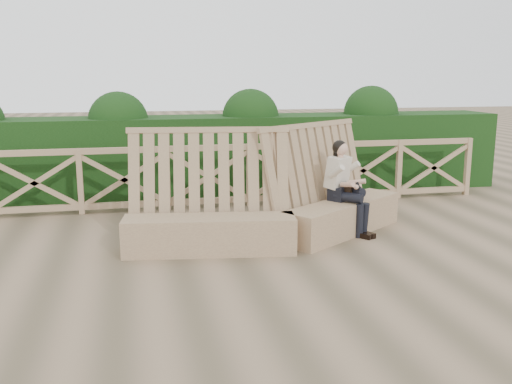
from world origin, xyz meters
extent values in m
plane|color=brown|center=(0.00, 0.00, 0.00)|extent=(60.00, 60.00, 0.00)
cube|color=#7E6048|center=(-0.34, 0.97, 0.24)|extent=(2.28, 0.81, 0.48)
cube|color=#7E6048|center=(-0.30, 1.23, 0.81)|extent=(2.27, 0.77, 1.59)
cube|color=#7E6048|center=(1.68, 1.44, 0.24)|extent=(2.12, 1.68, 0.48)
cube|color=#7E6048|center=(1.53, 1.66, 0.81)|extent=(2.09, 1.64, 1.59)
cube|color=black|center=(1.68, 1.55, 0.58)|extent=(0.41, 0.39, 0.20)
cube|color=beige|center=(1.65, 1.58, 0.89)|extent=(0.45, 0.43, 0.48)
sphere|color=tan|center=(1.68, 1.55, 1.24)|extent=(0.27, 0.27, 0.19)
sphere|color=black|center=(1.66, 1.57, 1.26)|extent=(0.29, 0.29, 0.21)
cylinder|color=black|center=(1.73, 1.34, 0.56)|extent=(0.36, 0.42, 0.14)
cylinder|color=black|center=(1.83, 1.45, 0.62)|extent=(0.37, 0.42, 0.15)
cylinder|color=black|center=(1.84, 1.18, 0.24)|extent=(0.15, 0.15, 0.48)
cylinder|color=black|center=(1.94, 1.23, 0.24)|extent=(0.15, 0.15, 0.48)
cube|color=black|center=(1.89, 1.11, 0.04)|extent=(0.20, 0.22, 0.07)
cube|color=black|center=(1.98, 1.16, 0.04)|extent=(0.20, 0.22, 0.07)
cube|color=black|center=(1.79, 1.43, 0.67)|extent=(0.22, 0.20, 0.13)
cube|color=black|center=(1.86, 1.30, 0.73)|extent=(0.10, 0.10, 0.11)
cube|color=#88694F|center=(0.00, 3.50, 1.05)|extent=(10.10, 0.07, 0.10)
cube|color=#88694F|center=(0.00, 3.50, 0.12)|extent=(10.10, 0.07, 0.10)
cube|color=black|center=(0.00, 4.70, 0.75)|extent=(12.00, 1.20, 1.50)
camera|label=1|loc=(-1.30, -6.17, 2.31)|focal=40.00mm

